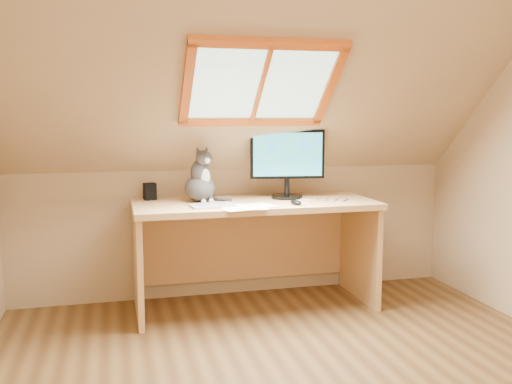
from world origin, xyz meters
name	(u,v)px	position (x,y,z in m)	size (l,w,h in m)	color
room_shell	(323,113)	(0.00, -0.09, 1.43)	(3.52, 3.52, 2.41)	tan
desk	(252,231)	(0.04, 1.45, 0.56)	(1.75, 0.77, 0.80)	tan
monitor	(287,159)	(0.31, 1.45, 1.09)	(0.56, 0.24, 0.51)	black
cat	(200,182)	(-0.34, 1.44, 0.94)	(0.30, 0.33, 0.41)	#46403E
desk_speaker	(150,191)	(-0.69, 1.63, 0.86)	(0.08, 0.08, 0.12)	black
graphics_tablet	(212,205)	(-0.30, 1.21, 0.80)	(0.30, 0.21, 0.01)	#B2B2B7
mouse	(296,202)	(0.28, 1.13, 0.82)	(0.06, 0.11, 0.03)	black
papers	(250,206)	(-0.05, 1.12, 0.80)	(0.35, 0.30, 0.01)	white
cables	(320,200)	(0.51, 1.26, 0.80)	(0.51, 0.26, 0.01)	silver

